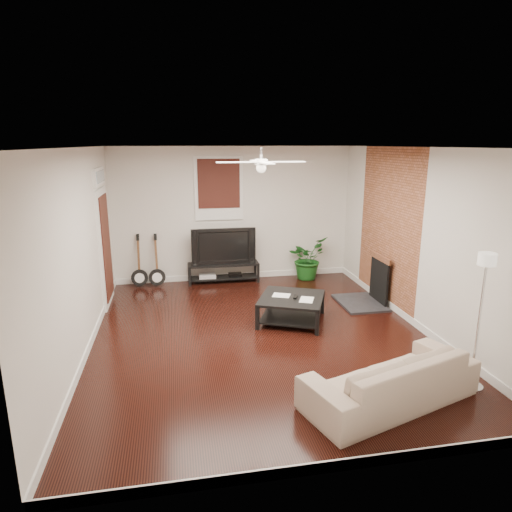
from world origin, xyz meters
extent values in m
cube|color=black|center=(0.00, 0.00, 0.00)|extent=(5.00, 6.00, 0.01)
cube|color=white|center=(0.00, 0.00, 2.80)|extent=(5.00, 6.00, 0.01)
cube|color=silver|center=(0.00, 3.00, 1.40)|extent=(5.00, 0.01, 2.80)
cube|color=silver|center=(0.00, -3.00, 1.40)|extent=(5.00, 0.01, 2.80)
cube|color=silver|center=(-2.50, 0.00, 1.40)|extent=(0.01, 6.00, 2.80)
cube|color=silver|center=(2.50, 0.00, 1.40)|extent=(0.01, 6.00, 2.80)
cube|color=brown|center=(2.49, 1.00, 1.40)|extent=(0.02, 2.20, 2.80)
cube|color=black|center=(2.20, 1.00, 0.46)|extent=(0.80, 1.10, 0.92)
cube|color=black|center=(-0.30, 2.97, 1.95)|extent=(1.00, 0.06, 1.30)
cube|color=white|center=(-2.46, 1.90, 1.25)|extent=(0.08, 1.00, 2.50)
cube|color=black|center=(-0.26, 2.78, 0.21)|extent=(1.48, 0.39, 0.41)
imported|color=black|center=(-0.26, 2.80, 0.79)|extent=(1.32, 0.17, 0.76)
cube|color=black|center=(0.60, 0.45, 0.21)|extent=(1.31, 1.31, 0.42)
imported|color=tan|center=(1.09, -2.04, 0.30)|extent=(2.20, 1.41, 0.60)
imported|color=#185419|center=(1.55, 2.71, 0.45)|extent=(1.08, 1.07, 0.91)
camera|label=1|loc=(-1.22, -6.18, 2.85)|focal=31.16mm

